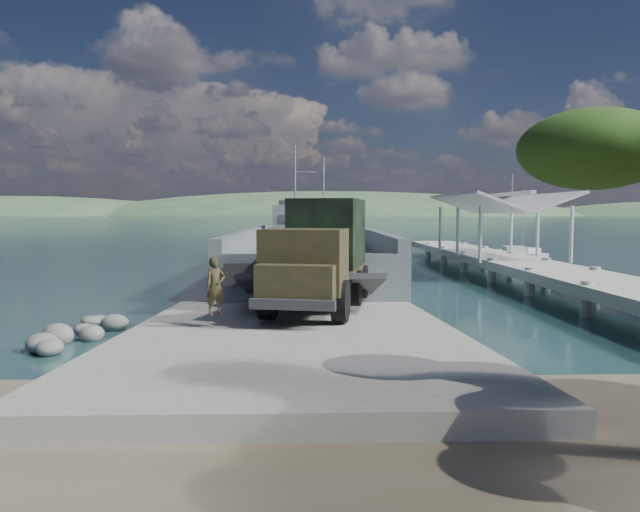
{
  "coord_description": "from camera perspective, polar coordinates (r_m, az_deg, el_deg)",
  "views": [
    {
      "loc": [
        0.21,
        -19.66,
        4.09
      ],
      "look_at": [
        1.08,
        6.0,
        2.25
      ],
      "focal_mm": 35.0,
      "sensor_mm": 36.0,
      "label": 1
    }
  ],
  "objects": [
    {
      "name": "ground",
      "position": [
        20.09,
        -2.52,
        -7.65
      ],
      "size": [
        1400.0,
        1400.0,
        0.0
      ],
      "primitive_type": "plane",
      "color": "#1C4444",
      "rests_on": "ground"
    },
    {
      "name": "boat_ramp",
      "position": [
        19.06,
        -2.55,
        -7.53
      ],
      "size": [
        10.0,
        18.0,
        0.5
      ],
      "primitive_type": "cube",
      "color": "slate",
      "rests_on": "ground"
    },
    {
      "name": "shoreline_rocks",
      "position": [
        21.55,
        -19.36,
        -7.07
      ],
      "size": [
        3.2,
        5.6,
        0.9
      ],
      "primitive_type": null,
      "color": "#5F5F5C",
      "rests_on": "ground"
    },
    {
      "name": "distant_headlands",
      "position": [
        581.81,
        2.98,
        3.69
      ],
      "size": [
        1000.0,
        240.0,
        48.0
      ],
      "primitive_type": null,
      "color": "#365635",
      "rests_on": "ground"
    },
    {
      "name": "pier",
      "position": [
        40.58,
        16.44,
        0.42
      ],
      "size": [
        6.4,
        44.0,
        6.1
      ],
      "color": "#A0A197",
      "rests_on": "ground"
    },
    {
      "name": "landing_craft",
      "position": [
        41.55,
        -0.96,
        -0.38
      ],
      "size": [
        9.25,
        34.75,
        10.28
      ],
      "rotation": [
        0.0,
        0.0,
        -0.02
      ],
      "color": "#505A5F",
      "rests_on": "ground"
    },
    {
      "name": "military_truck",
      "position": [
        23.35,
        0.08,
        0.27
      ],
      "size": [
        4.48,
        9.14,
        4.07
      ],
      "rotation": [
        0.0,
        0.0,
        -0.22
      ],
      "color": "black",
      "rests_on": "boat_ramp"
    },
    {
      "name": "soldier",
      "position": [
        19.66,
        -9.53,
        -3.84
      ],
      "size": [
        0.78,
        0.72,
        1.79
      ],
      "primitive_type": "imported",
      "rotation": [
        0.0,
        0.0,
        0.6
      ],
      "color": "black",
      "rests_on": "boat_ramp"
    },
    {
      "name": "sailboat_near",
      "position": [
        53.86,
        17.07,
        -0.01
      ],
      "size": [
        2.33,
        6.23,
        7.42
      ],
      "rotation": [
        0.0,
        0.0,
        -0.09
      ],
      "color": "#BDBDBD",
      "rests_on": "ground"
    },
    {
      "name": "sailboat_far",
      "position": [
        55.72,
        18.08,
        0.03
      ],
      "size": [
        2.83,
        5.25,
        6.15
      ],
      "rotation": [
        0.0,
        0.0,
        0.29
      ],
      "color": "#BDBDBD",
      "rests_on": "ground"
    }
  ]
}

